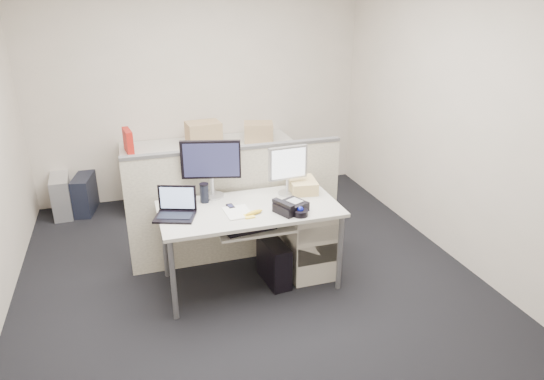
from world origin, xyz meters
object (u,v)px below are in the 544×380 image
object	(u,v)px
desk	(250,214)
desk_phone	(291,207)
monitor_main	(211,169)
laptop	(174,205)

from	to	relation	value
desk	desk_phone	bearing A→B (deg)	-30.58
desk	desk_phone	size ratio (longest dim) A/B	6.23
monitor_main	laptop	size ratio (longest dim) A/B	1.65
desk	desk_phone	xyz separation A→B (m)	(0.30, -0.18, 0.10)
monitor_main	desk_phone	world-z (taller)	monitor_main
monitor_main	laptop	distance (m)	0.52
desk	monitor_main	xyz separation A→B (m)	(-0.25, 0.32, 0.32)
desk	monitor_main	world-z (taller)	monitor_main
monitor_main	desk_phone	bearing A→B (deg)	-27.63
monitor_main	desk_phone	xyz separation A→B (m)	(0.55, -0.50, -0.22)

